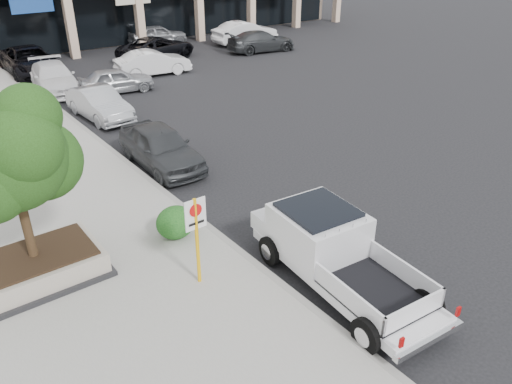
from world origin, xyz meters
The scene contains 18 objects.
ground centered at (0.00, 0.00, 0.00)m, with size 120.00×120.00×0.00m, color black.
sidewalk centered at (-5.50, 6.00, 0.07)m, with size 8.00×52.00×0.15m, color gray.
curb centered at (-1.55, 6.00, 0.07)m, with size 0.20×52.00×0.15m, color gray.
planter centered at (-6.22, 3.27, 0.48)m, with size 3.20×2.20×0.68m.
planter_tree centered at (-6.08, 3.42, 3.41)m, with size 2.90×2.55×4.00m.
no_parking_sign centered at (-3.10, 0.74, 1.63)m, with size 0.55×0.09×2.30m.
hedge centered at (-2.57, 2.85, 0.62)m, with size 1.10×0.99×0.94m, color #124014.
pickup_truck centered at (-0.35, -1.39, 0.88)m, with size 2.07×5.59×1.76m, color silver, non-canonical shape.
curb_car_a centered at (-0.51, 7.66, 0.76)m, with size 1.80×4.48×1.53m, color #313336.
curb_car_b centered at (-0.32, 14.13, 0.71)m, with size 1.51×4.32×1.42m, color #A6A9AF.
curb_car_c centered at (-0.58, 19.87, 0.74)m, with size 2.07×5.08×1.47m, color silver.
curb_car_d centered at (-0.60, 24.34, 0.81)m, with size 2.68×5.81×1.62m, color black.
lot_car_a centered at (2.00, 17.64, 0.67)m, with size 1.59×3.94×1.34m, color #A0A2A7.
lot_car_b centered at (5.24, 19.77, 0.73)m, with size 1.55×4.45×1.47m, color silver.
lot_car_c centered at (14.42, 21.02, 0.73)m, with size 2.03×5.00×1.45m, color #2C2E31.
lot_car_d centered at (7.24, 23.15, 0.78)m, with size 2.57×5.58×1.55m, color black.
lot_car_e centered at (9.59, 27.61, 0.75)m, with size 1.77×4.39×1.50m, color gray.
lot_car_f centered at (15.12, 23.98, 0.83)m, with size 1.76×5.03×1.66m, color white.
Camera 1 is at (-7.92, -7.96, 7.83)m, focal length 35.00 mm.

